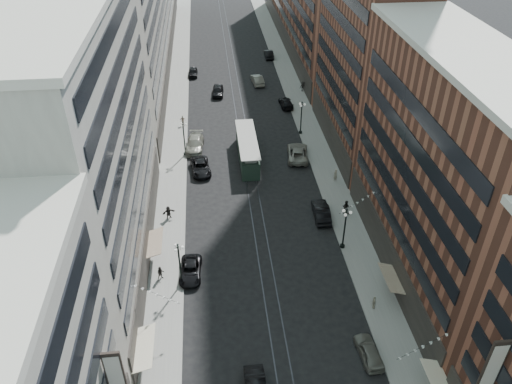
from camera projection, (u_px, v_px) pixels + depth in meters
name	position (u px, v px, depth m)	size (l,w,h in m)	color
ground	(244.00, 137.00, 80.03)	(220.00, 220.00, 0.00)	black
sidewalk_west	(177.00, 112.00, 87.23)	(4.00, 180.00, 0.15)	gray
sidewalk_east	(301.00, 106.00, 89.05)	(4.00, 180.00, 0.15)	gray
rail_west	(235.00, 110.00, 88.12)	(0.12, 180.00, 0.02)	#2D2D33
rail_east	(243.00, 109.00, 88.24)	(0.12, 180.00, 0.02)	#2D2D33
building_west_mid	(91.00, 151.00, 48.58)	(8.00, 36.00, 28.00)	#A29E90
building_east_mid	(443.00, 177.00, 48.47)	(8.00, 30.00, 24.00)	brown
building_east_tower	(372.00, 5.00, 66.15)	(8.00, 26.00, 42.00)	brown
lamppost_sw_far	(180.00, 263.00, 51.39)	(1.03, 1.14, 5.52)	black
lamppost_sw_mid	(184.00, 137.00, 73.41)	(1.03, 1.14, 5.52)	black
lamppost_se_far	(345.00, 227.00, 56.18)	(1.03, 1.14, 5.52)	black
lamppost_se_mid	(301.00, 117.00, 79.02)	(1.03, 1.14, 5.52)	black
streetcar	(247.00, 150.00, 73.47)	(2.74, 12.37, 3.42)	#203227
car_2	(191.00, 270.00, 53.92)	(2.26, 4.89, 1.36)	black
car_4	(369.00, 351.00, 45.24)	(1.73, 4.31, 1.47)	#636258
pedestrian_2	(161.00, 273.00, 53.22)	(0.78, 0.43, 1.60)	black
pedestrian_4	(374.00, 302.00, 49.87)	(0.89, 0.41, 1.52)	#B9B299
car_7	(201.00, 167.00, 71.03)	(2.55, 5.53, 1.54)	black
car_8	(195.00, 144.00, 76.27)	(2.50, 6.15, 1.78)	gray
car_9	(193.00, 72.00, 100.64)	(1.77, 4.41, 1.50)	black
car_10	(321.00, 212.00, 62.26)	(1.82, 5.23, 1.72)	black
car_11	(298.00, 153.00, 74.12)	(2.93, 6.35, 1.76)	gray
car_12	(286.00, 103.00, 88.84)	(2.05, 5.04, 1.46)	black
car_13	(218.00, 91.00, 92.83)	(2.01, 4.99, 1.70)	black
car_14	(257.00, 80.00, 97.12)	(1.82, 5.23, 1.72)	slate
pedestrian_5	(168.00, 212.00, 61.90)	(1.59, 0.46, 1.72)	black
pedestrian_6	(183.00, 120.00, 82.59)	(0.96, 0.44, 1.64)	#B3A594
pedestrian_7	(346.00, 207.00, 62.63)	(0.93, 0.51, 1.91)	black
pedestrian_8	(335.00, 175.00, 68.72)	(0.70, 0.46, 1.93)	#A8A08B
pedestrian_9	(303.00, 86.00, 93.81)	(1.23, 0.51, 1.91)	black
car_extra_0	(269.00, 54.00, 109.22)	(1.72, 4.94, 1.63)	black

